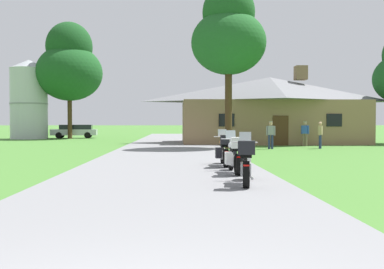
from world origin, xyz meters
name	(u,v)px	position (x,y,z in m)	size (l,w,h in m)	color
ground_plane	(171,153)	(0.00, 20.00, 0.00)	(500.00, 500.00, 0.00)	#42752D
asphalt_driveway	(170,156)	(0.00, 18.00, 0.03)	(6.40, 80.00, 0.06)	slate
motorcycle_red_nearest_to_camera	(246,162)	(2.03, 7.96, 0.62)	(0.75, 2.08, 1.30)	black
motorcycle_white_second_in_row	(235,156)	(2.09, 10.31, 0.61)	(0.73, 2.08, 1.30)	black
motorcycle_orange_farthest_in_row	(225,151)	(2.02, 12.62, 0.61)	(0.73, 2.08, 1.30)	black
stone_lodge	(270,109)	(7.60, 31.11, 2.66)	(14.44, 7.68, 6.07)	#896B4C
bystander_blue_shirt_near_lodge	(305,132)	(9.11, 26.69, 0.95)	(0.48, 0.38, 1.69)	#75664C
bystander_gray_shirt_beside_signpost	(271,133)	(6.03, 23.48, 0.95)	(0.55, 0.27, 1.69)	navy
bystander_tan_shirt_by_tree	(320,134)	(9.18, 23.73, 0.93)	(0.36, 0.50, 1.67)	navy
tree_left_far	(69,65)	(-10.46, 41.16, 7.37)	(6.54, 6.54, 11.66)	#422D19
tree_by_lodge_front	(229,34)	(3.51, 24.07, 7.08)	(4.64, 4.64, 10.15)	#422D19
metal_silo_distant	(29,99)	(-14.44, 41.01, 3.94)	(3.69, 3.69, 7.87)	#B2B7BC
parked_silver_suv_far_left	(75,131)	(-10.31, 42.61, 0.78)	(4.76, 2.30, 1.40)	#ADAFB7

